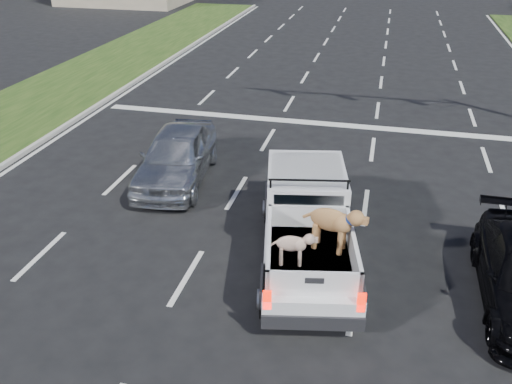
% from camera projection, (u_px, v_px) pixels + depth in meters
% --- Properties ---
extents(ground, '(160.00, 160.00, 0.00)m').
position_uv_depth(ground, '(267.00, 289.00, 11.11)').
color(ground, black).
rests_on(ground, ground).
extents(road_markings, '(17.75, 60.00, 0.01)m').
position_uv_depth(road_markings, '(313.00, 161.00, 16.77)').
color(road_markings, silver).
rests_on(road_markings, ground).
extents(curb_left, '(0.15, 60.00, 0.14)m').
position_uv_depth(curb_left, '(43.00, 140.00, 18.14)').
color(curb_left, '#A7A299').
rests_on(curb_left, ground).
extents(pickup_truck, '(2.78, 5.37, 1.92)m').
position_uv_depth(pickup_truck, '(308.00, 222.00, 11.78)').
color(pickup_truck, black).
rests_on(pickup_truck, ground).
extents(silver_sedan, '(2.25, 4.58, 1.50)m').
position_uv_depth(silver_sedan, '(177.00, 155.00, 15.33)').
color(silver_sedan, silver).
rests_on(silver_sedan, ground).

